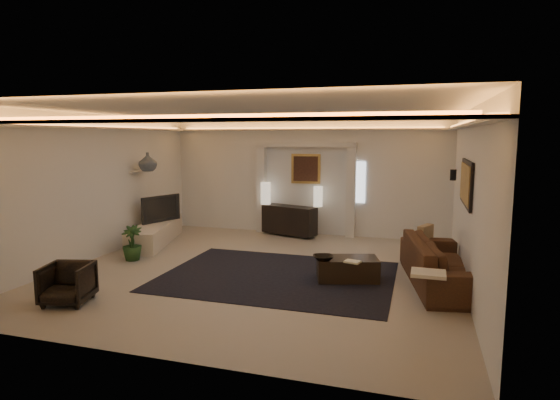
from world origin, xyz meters
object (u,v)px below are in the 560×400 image
(console, at_px, (289,220))
(armchair, at_px, (67,284))
(sofa, at_px, (442,263))
(coffee_table, at_px, (347,269))

(console, xyz_separation_m, armchair, (-1.85, -5.48, -0.10))
(sofa, height_order, coffee_table, sofa)
(console, bearing_deg, coffee_table, -41.48)
(sofa, xyz_separation_m, coffee_table, (-1.54, -0.23, -0.17))
(coffee_table, distance_m, armchair, 4.44)
(armchair, bearing_deg, console, 57.07)
(sofa, relative_size, coffee_table, 2.50)
(coffee_table, bearing_deg, sofa, -7.54)
(coffee_table, height_order, armchair, armchair)
(sofa, distance_m, coffee_table, 1.57)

